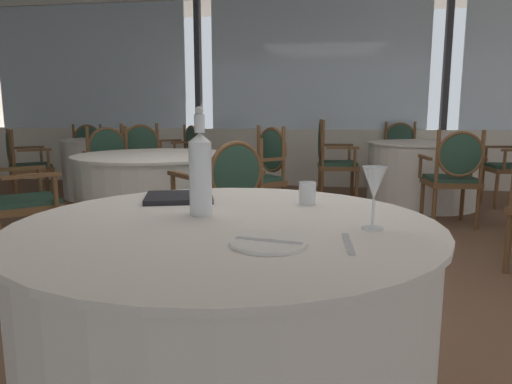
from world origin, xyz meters
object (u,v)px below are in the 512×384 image
at_px(dining_chair_0_2, 112,165).
at_px(dining_chair_1_0, 330,155).
at_px(dining_chair_2_1, 90,149).
at_px(dining_chair_0_3, 9,189).
at_px(side_plate, 269,243).
at_px(dining_chair_0_0, 225,196).
at_px(water_bottle, 200,171).
at_px(dining_chair_1_1, 454,171).
at_px(dining_chair_2_3, 137,159).
at_px(dining_chair_2_2, 23,160).
at_px(dining_chair_2_0, 183,151).
at_px(menu_book, 179,197).
at_px(dining_chair_1_3, 401,151).
at_px(wine_glass, 374,184).
at_px(dining_chair_0_1, 262,168).
at_px(water_tumbler, 307,193).

bearing_deg(dining_chair_0_2, dining_chair_1_0, 72.54).
bearing_deg(dining_chair_2_1, dining_chair_0_3, -21.95).
height_order(side_plate, dining_chair_0_0, dining_chair_0_0).
bearing_deg(side_plate, dining_chair_0_0, 106.94).
distance_m(water_bottle, dining_chair_0_2, 3.48).
bearing_deg(water_bottle, dining_chair_1_0, 84.36).
distance_m(dining_chair_1_1, dining_chair_2_3, 3.34).
bearing_deg(dining_chair_2_2, dining_chair_2_0, 0.00).
bearing_deg(dining_chair_2_3, dining_chair_2_0, -44.81).
distance_m(dining_chair_0_2, dining_chair_1_1, 3.39).
bearing_deg(menu_book, dining_chair_2_3, 99.19).
height_order(dining_chair_1_0, dining_chair_1_3, dining_chair_1_0).
bearing_deg(water_bottle, menu_book, 122.91).
height_order(menu_book, dining_chair_0_2, dining_chair_0_2).
height_order(dining_chair_0_2, dining_chair_2_2, dining_chair_0_2).
distance_m(wine_glass, menu_book, 0.82).
bearing_deg(dining_chair_2_3, dining_chair_0_0, 173.34).
distance_m(menu_book, dining_chair_0_0, 1.18).
height_order(dining_chair_0_0, dining_chair_0_1, dining_chair_0_1).
bearing_deg(dining_chair_2_0, dining_chair_0_3, 45.51).
distance_m(side_plate, dining_chair_2_1, 6.36).
distance_m(water_tumbler, dining_chair_0_2, 3.46).
distance_m(water_tumbler, dining_chair_1_3, 5.14).
bearing_deg(dining_chair_2_2, dining_chair_0_3, -98.84).
bearing_deg(dining_chair_0_3, dining_chair_0_2, 44.84).
relative_size(dining_chair_0_1, dining_chair_1_1, 1.03).
height_order(side_plate, dining_chair_2_2, dining_chair_2_2).
distance_m(wine_glass, dining_chair_2_2, 5.27).
height_order(side_plate, water_bottle, water_bottle).
relative_size(menu_book, dining_chair_1_0, 0.26).
relative_size(dining_chair_0_0, dining_chair_2_0, 1.01).
relative_size(dining_chair_0_0, dining_chair_1_0, 0.92).
xyz_separation_m(menu_book, dining_chair_0_1, (-0.08, 2.71, -0.20)).
bearing_deg(wine_glass, dining_chair_2_0, 114.04).
height_order(water_tumbler, dining_chair_2_0, dining_chair_2_0).
bearing_deg(wine_glass, dining_chair_2_2, 136.22).
distance_m(dining_chair_0_0, dining_chair_2_3, 2.54).
bearing_deg(dining_chair_1_0, dining_chair_2_0, 152.87).
relative_size(wine_glass, menu_book, 0.72).
height_order(dining_chair_2_0, dining_chair_2_2, dining_chair_2_0).
bearing_deg(dining_chair_0_2, water_tumbler, -6.63).
distance_m(water_bottle, dining_chair_0_1, 2.99).
xyz_separation_m(dining_chair_1_0, dining_chair_2_1, (-3.58, 0.90, -0.04)).
bearing_deg(wine_glass, water_bottle, 169.23).
relative_size(dining_chair_1_1, dining_chair_2_3, 0.96).
xyz_separation_m(water_tumbler, dining_chair_0_1, (-0.59, 2.71, -0.23)).
xyz_separation_m(water_bottle, dining_chair_2_1, (-3.17, 5.01, -0.34)).
bearing_deg(dining_chair_1_0, side_plate, -97.07).
height_order(dining_chair_1_0, dining_chair_2_2, dining_chair_1_0).
bearing_deg(dining_chair_1_3, dining_chair_0_2, -59.19).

